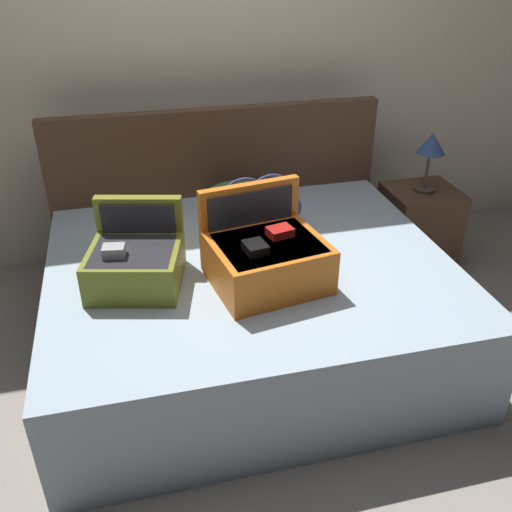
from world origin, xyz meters
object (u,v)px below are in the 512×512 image
(duffel_bag, at_px, (257,211))
(pillow_near_headboard, at_px, (237,195))
(table_lamp, at_px, (431,147))
(hard_case_medium, at_px, (136,261))
(nightstand, at_px, (418,228))
(hard_case_large, at_px, (266,256))
(bed, at_px, (250,305))

(duffel_bag, relative_size, pillow_near_headboard, 1.37)
(table_lamp, bearing_deg, hard_case_medium, -160.51)
(hard_case_medium, height_order, pillow_near_headboard, hard_case_medium)
(pillow_near_headboard, height_order, nightstand, pillow_near_headboard)
(hard_case_medium, height_order, nightstand, hard_case_medium)
(hard_case_large, height_order, hard_case_medium, hard_case_large)
(hard_case_large, bearing_deg, pillow_near_headboard, 77.68)
(hard_case_large, height_order, pillow_near_headboard, hard_case_large)
(hard_case_large, xyz_separation_m, duffel_bag, (0.08, 0.48, 0.00))
(hard_case_large, distance_m, hard_case_medium, 0.60)
(hard_case_large, relative_size, pillow_near_headboard, 1.49)
(nightstand, distance_m, table_lamp, 0.55)
(pillow_near_headboard, bearing_deg, nightstand, -2.75)
(nightstand, bearing_deg, hard_case_medium, -160.51)
(table_lamp, bearing_deg, pillow_near_headboard, 177.25)
(nightstand, relative_size, table_lamp, 1.44)
(hard_case_medium, relative_size, nightstand, 0.93)
(duffel_bag, distance_m, table_lamp, 1.21)
(hard_case_large, distance_m, pillow_near_headboard, 0.84)
(hard_case_large, xyz_separation_m, hard_case_medium, (-0.58, 0.13, -0.02))
(hard_case_large, xyz_separation_m, pillow_near_headboard, (0.04, 0.83, -0.06))
(bed, distance_m, table_lamp, 1.51)
(bed, height_order, hard_case_medium, hard_case_medium)
(bed, height_order, pillow_near_headboard, pillow_near_headboard)
(hard_case_medium, bearing_deg, hard_case_large, 1.40)
(duffel_bag, bearing_deg, hard_case_large, -99.15)
(nightstand, bearing_deg, table_lamp, 0.00)
(bed, distance_m, duffel_bag, 0.50)
(bed, bearing_deg, duffel_bag, 69.39)
(bed, xyz_separation_m, table_lamp, (1.27, 0.58, 0.56))
(pillow_near_headboard, relative_size, nightstand, 0.71)
(table_lamp, bearing_deg, bed, -155.31)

